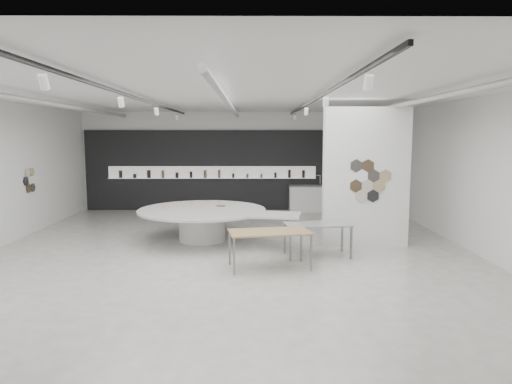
{
  "coord_description": "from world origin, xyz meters",
  "views": [
    {
      "loc": [
        0.57,
        -10.74,
        2.86
      ],
      "look_at": [
        0.65,
        1.2,
        1.4
      ],
      "focal_mm": 32.0,
      "sensor_mm": 36.0,
      "label": 1
    }
  ],
  "objects_px": {
    "display_island": "(205,220)",
    "sample_table_wood": "(269,234)",
    "sample_table_stone": "(317,226)",
    "kitchen_counter": "(312,198)",
    "partition_column": "(366,178)"
  },
  "relations": [
    {
      "from": "display_island",
      "to": "sample_table_wood",
      "type": "xyz_separation_m",
      "value": [
        1.68,
        -2.6,
        0.18
      ]
    },
    {
      "from": "sample_table_wood",
      "to": "sample_table_stone",
      "type": "bearing_deg",
      "value": 39.74
    },
    {
      "from": "display_island",
      "to": "kitchen_counter",
      "type": "distance_m",
      "value": 6.13
    },
    {
      "from": "display_island",
      "to": "sample_table_stone",
      "type": "xyz_separation_m",
      "value": [
        2.87,
        -1.62,
        0.15
      ]
    },
    {
      "from": "sample_table_wood",
      "to": "sample_table_stone",
      "type": "height_order",
      "value": "sample_table_wood"
    },
    {
      "from": "sample_table_stone",
      "to": "sample_table_wood",
      "type": "bearing_deg",
      "value": -140.26
    },
    {
      "from": "partition_column",
      "to": "sample_table_stone",
      "type": "xyz_separation_m",
      "value": [
        -1.39,
        -1.05,
        -1.08
      ]
    },
    {
      "from": "display_island",
      "to": "sample_table_wood",
      "type": "distance_m",
      "value": 3.11
    },
    {
      "from": "kitchen_counter",
      "to": "sample_table_stone",
      "type": "bearing_deg",
      "value": -95.96
    },
    {
      "from": "partition_column",
      "to": "sample_table_wood",
      "type": "xyz_separation_m",
      "value": [
        -2.57,
        -2.04,
        -1.04
      ]
    },
    {
      "from": "sample_table_wood",
      "to": "sample_table_stone",
      "type": "xyz_separation_m",
      "value": [
        1.18,
        0.98,
        -0.03
      ]
    },
    {
      "from": "display_island",
      "to": "sample_table_wood",
      "type": "relative_size",
      "value": 2.52
    },
    {
      "from": "display_island",
      "to": "kitchen_counter",
      "type": "relative_size",
      "value": 2.66
    },
    {
      "from": "display_island",
      "to": "sample_table_stone",
      "type": "distance_m",
      "value": 3.3
    },
    {
      "from": "display_island",
      "to": "partition_column",
      "type": "bearing_deg",
      "value": 1.89
    }
  ]
}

